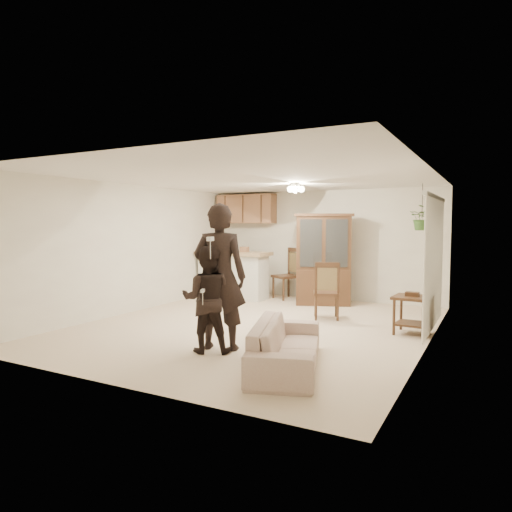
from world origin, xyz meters
The scene contains 23 objects.
floor centered at (0.00, 0.00, 0.00)m, with size 6.50×6.50×0.00m, color beige.
ceiling centered at (0.00, 0.00, 2.50)m, with size 5.50×6.50×0.02m, color silver.
wall_back centered at (0.00, 3.25, 1.25)m, with size 5.50×0.02×2.50m, color white.
wall_front centered at (0.00, -3.25, 1.25)m, with size 5.50×0.02×2.50m, color white.
wall_left centered at (-2.75, 0.00, 1.25)m, with size 0.02×6.50×2.50m, color white.
wall_right centered at (2.75, 0.00, 1.25)m, with size 0.02×6.50×2.50m, color white.
breakfast_bar centered at (-1.85, 2.35, 0.50)m, with size 1.60×0.55×1.00m, color silver.
bar_top centered at (-1.85, 2.35, 1.05)m, with size 1.75×0.70×0.08m, color tan.
upper_cabinets centered at (-1.90, 3.07, 2.10)m, with size 1.50×0.34×0.70m, color #8E5D3E.
vertical_blinds centered at (2.71, 0.90, 1.10)m, with size 0.06×2.30×2.10m, color beige, non-canonical shape.
ceiling_fixture centered at (0.20, 1.20, 2.40)m, with size 0.36×0.36×0.20m, color #FFF0BF, non-canonical shape.
hanging_plant centered at (2.30, 2.40, 1.85)m, with size 0.43×0.37×0.48m, color #255522.
plant_cord centered at (2.30, 2.40, 2.17)m, with size 0.01×0.01×0.65m, color black.
sofa centered at (1.37, -1.80, 0.37)m, with size 1.87×0.73×0.73m, color beige.
adult centered at (0.22, -1.50, 0.90)m, with size 0.66×0.43×1.80m, color black.
child centered at (0.15, -1.70, 0.68)m, with size 0.66×0.51×1.35m, color black.
china_hutch centered at (0.30, 2.50, 0.96)m, with size 1.33×0.89×1.95m.
side_table centered at (2.43, 0.65, 0.31)m, with size 0.58×0.58×0.67m.
chair_bar centered at (-2.06, 2.21, 0.26)m, with size 0.49×0.49×0.91m.
chair_hutch_left centered at (-0.72, 2.85, 0.33)m, with size 0.72×0.72×1.18m.
chair_hutch_right centered at (0.85, 1.15, 0.30)m, with size 0.61×0.61×1.05m.
controller_adult centered at (0.37, -1.94, 1.54)m, with size 0.05×0.17×0.05m, color white.
controller_child centered at (0.29, -2.00, 0.88)m, with size 0.04×0.12×0.04m, color white.
Camera 1 is at (3.58, -6.76, 1.73)m, focal length 32.00 mm.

